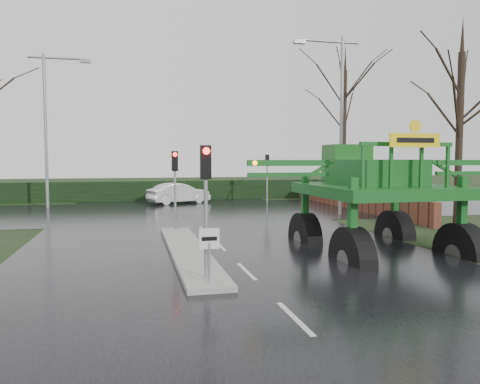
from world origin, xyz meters
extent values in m
plane|color=black|center=(0.00, 0.00, 0.00)|extent=(140.00, 140.00, 0.00)
cube|color=black|center=(0.00, 10.00, 0.00)|extent=(14.00, 80.00, 0.02)
cube|color=black|center=(0.00, 16.00, 0.01)|extent=(80.00, 12.00, 0.02)
cube|color=gray|center=(-1.30, 3.00, 0.09)|extent=(1.20, 10.00, 0.16)
cube|color=black|center=(0.00, 24.00, 0.75)|extent=(44.00, 0.90, 1.50)
cube|color=#592D1E|center=(10.50, 16.00, 0.60)|extent=(0.40, 20.00, 1.20)
cylinder|color=gray|center=(-1.30, -1.50, 0.65)|extent=(0.07, 0.07, 1.00)
cube|color=silver|center=(-1.30, -1.50, 1.25)|extent=(0.50, 0.04, 0.50)
cube|color=black|center=(-1.30, -1.52, 1.25)|extent=(0.38, 0.01, 0.10)
cylinder|color=gray|center=(-1.30, -1.00, 1.75)|extent=(0.10, 0.10, 3.50)
cube|color=black|center=(-1.30, -1.00, 3.10)|extent=(0.26, 0.22, 0.85)
sphere|color=#FF0C07|center=(-1.30, -1.13, 3.38)|extent=(0.18, 0.18, 0.18)
cylinder|color=gray|center=(-1.30, 7.50, 1.75)|extent=(0.10, 0.10, 3.50)
cube|color=black|center=(-1.30, 7.50, 3.10)|extent=(0.26, 0.22, 0.85)
sphere|color=#FF0C07|center=(-1.30, 7.37, 3.38)|extent=(0.18, 0.18, 0.18)
cylinder|color=gray|center=(6.50, 20.00, 1.75)|extent=(0.10, 0.10, 3.50)
cube|color=black|center=(6.50, 20.00, 3.10)|extent=(0.26, 0.22, 0.85)
sphere|color=#FF0C07|center=(6.50, 20.13, 3.38)|extent=(0.18, 0.18, 0.18)
cylinder|color=gray|center=(8.50, 12.00, 5.00)|extent=(0.20, 0.20, 10.00)
cylinder|color=gray|center=(7.70, 12.00, 9.70)|extent=(3.52, 0.14, 0.14)
cube|color=gray|center=(5.94, 12.00, 9.58)|extent=(0.65, 0.30, 0.20)
cylinder|color=gray|center=(-8.50, 20.00, 5.00)|extent=(0.20, 0.20, 10.00)
cylinder|color=gray|center=(-7.70, 20.00, 9.70)|extent=(3.52, 0.14, 0.14)
cube|color=gray|center=(-5.94, 20.00, 9.58)|extent=(0.65, 0.30, 0.20)
cylinder|color=black|center=(11.50, 6.00, 4.00)|extent=(0.32, 0.32, 8.00)
cone|color=black|center=(11.50, 6.00, 8.64)|extent=(0.24, 0.24, 2.00)
cylinder|color=black|center=(13.00, 21.00, 5.00)|extent=(0.32, 0.32, 10.00)
cone|color=black|center=(13.00, 21.00, 10.80)|extent=(0.24, 0.24, 2.50)
cylinder|color=black|center=(1.51, 2.47, 1.09)|extent=(0.62, 2.19, 2.18)
cylinder|color=#595B56|center=(1.51, 2.47, 1.09)|extent=(0.65, 0.77, 0.76)
cube|color=#0E501D|center=(1.51, 2.47, 2.46)|extent=(0.24, 0.24, 2.51)
cylinder|color=black|center=(5.44, 2.51, 1.09)|extent=(0.62, 2.19, 2.18)
cylinder|color=#595B56|center=(5.44, 2.51, 1.09)|extent=(0.65, 0.77, 0.76)
cube|color=#0E501D|center=(5.44, 2.51, 2.46)|extent=(0.24, 0.24, 2.51)
cylinder|color=black|center=(1.56, -1.46, 1.09)|extent=(0.62, 2.19, 2.18)
cylinder|color=#595B56|center=(1.56, -1.46, 1.09)|extent=(0.65, 0.77, 0.76)
cube|color=#0E501D|center=(1.56, -1.46, 2.46)|extent=(0.24, 0.24, 2.51)
cylinder|color=black|center=(5.49, -1.42, 1.09)|extent=(0.62, 2.19, 2.18)
cylinder|color=#595B56|center=(5.49, -1.42, 1.09)|extent=(0.65, 0.77, 0.76)
cube|color=#0E501D|center=(5.49, -1.42, 2.46)|extent=(0.24, 0.24, 2.51)
cube|color=#0E501D|center=(3.50, 0.52, 3.16)|extent=(4.64, 5.29, 0.38)
cube|color=#0E501D|center=(3.50, 0.74, 3.77)|extent=(2.44, 3.30, 0.98)
cube|color=#135414|center=(3.47, 2.92, 4.15)|extent=(1.65, 1.33, 1.42)
cube|color=#0E501D|center=(3.52, -1.22, 4.75)|extent=(3.28, 0.17, 0.13)
cube|color=#0E501D|center=(0.01, 0.05, 4.15)|extent=(2.84, 0.23, 0.20)
sphere|color=orange|center=(-1.19, -0.07, 4.15)|extent=(0.15, 0.15, 0.15)
cube|color=#0E501D|center=(7.00, 0.13, 4.15)|extent=(2.84, 0.23, 0.20)
cube|color=yellow|center=(3.52, -1.66, 4.86)|extent=(1.75, 0.08, 0.44)
cube|color=black|center=(3.52, -1.66, 4.86)|extent=(1.31, 0.03, 0.15)
cylinder|color=yellow|center=(3.52, -1.66, 5.29)|extent=(0.39, 0.05, 0.39)
imported|color=silver|center=(0.17, 20.85, 0.00)|extent=(4.70, 3.13, 1.46)
camera|label=1|loc=(-3.12, -12.61, 3.17)|focal=35.00mm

